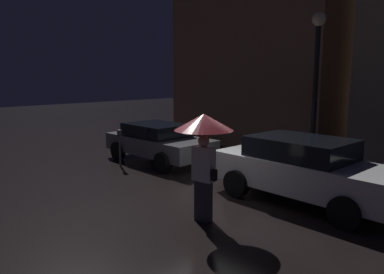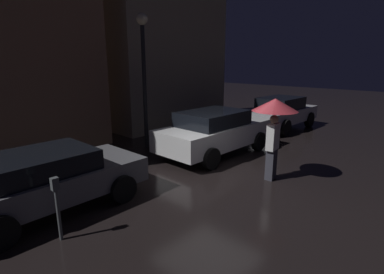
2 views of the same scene
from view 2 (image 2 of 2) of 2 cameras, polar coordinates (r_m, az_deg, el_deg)
ground_plane at (r=8.20m, az=3.29°, el=-7.81°), size 60.00×60.00×0.00m
building_facade_right at (r=15.15m, az=-5.71°, el=15.89°), size 6.11×3.00×7.04m
parked_car_grey at (r=7.02m, az=-25.85°, el=-7.15°), size 3.94×1.95×1.28m
parked_car_white at (r=10.11m, az=4.39°, el=1.11°), size 4.31×2.00×1.48m
parked_car_silver at (r=14.53m, az=16.63°, el=4.58°), size 4.10×1.89×1.47m
pedestrian_with_umbrella at (r=7.92m, az=15.44°, el=4.06°), size 1.16×1.16×2.17m
parking_meter at (r=5.75m, az=-24.33°, el=-11.18°), size 0.12×0.10×1.18m
street_lamp_near at (r=10.72m, az=-9.21°, el=14.12°), size 0.39×0.39×4.63m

